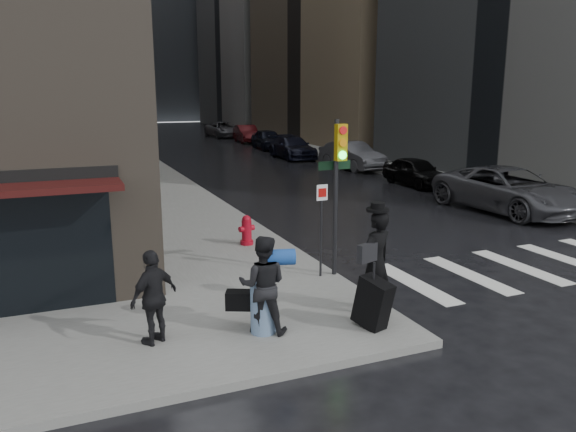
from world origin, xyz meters
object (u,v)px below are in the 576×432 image
object	(u,v)px
man_jeans	(262,285)
parked_car_6	(223,129)
parked_car_2	(352,156)
parked_car_4	(268,139)
parked_car_0	(509,190)
fire_hydrant	(247,231)
parked_car_5	(247,134)
traffic_light	(336,177)
man_overcoat	(375,269)
man_greycoat	(154,297)
parked_car_1	(416,172)
parked_car_3	(292,147)

from	to	relation	value
man_jeans	parked_car_6	xyz separation A→B (m)	(11.87, 43.50, -0.31)
man_jeans	parked_car_2	xyz separation A→B (m)	(12.29, 19.02, -0.27)
parked_car_4	parked_car_0	bearing A→B (deg)	-85.75
fire_hydrant	parked_car_2	xyz separation A→B (m)	(10.70, 13.38, 0.25)
man_jeans	parked_car_6	bearing A→B (deg)	-80.86
man_jeans	parked_car_5	size ratio (longest dim) A/B	0.40
parked_car_2	parked_car_4	distance (m)	12.25
traffic_light	parked_car_2	distance (m)	19.38
parked_car_0	man_overcoat	bearing A→B (deg)	-148.70
man_jeans	man_greycoat	size ratio (longest dim) A/B	1.08
traffic_light	parked_car_6	size ratio (longest dim) A/B	0.68
traffic_light	parked_car_4	distance (m)	30.43
fire_hydrant	parked_car_4	xyz separation A→B (m)	(10.23, 25.62, 0.23)
parked_car_5	man_overcoat	bearing A→B (deg)	-99.57
parked_car_4	parked_car_1	bearing A→B (deg)	-84.72
parked_car_1	parked_car_5	xyz separation A→B (m)	(-0.14, 24.48, 0.07)
parked_car_5	parked_car_6	world-z (taller)	parked_car_5
parked_car_6	man_overcoat	bearing A→B (deg)	-106.31
parked_car_5	parked_car_2	bearing A→B (deg)	-84.30
man_overcoat	traffic_light	distance (m)	2.80
man_jeans	parked_car_2	bearing A→B (deg)	-98.46
man_greycoat	parked_car_0	bearing A→B (deg)	172.69
man_jeans	traffic_light	xyz separation A→B (m)	(2.61, 2.31, 1.42)
parked_car_0	parked_car_4	size ratio (longest dim) A/B	1.33
parked_car_2	parked_car_5	bearing A→B (deg)	84.81
parked_car_1	parked_car_3	distance (m)	12.29
man_jeans	parked_car_6	distance (m)	45.09
parked_car_2	parked_car_5	size ratio (longest dim) A/B	1.05
fire_hydrant	parked_car_1	size ratio (longest dim) A/B	0.21
man_jeans	parked_car_2	size ratio (longest dim) A/B	0.38
parked_car_4	man_jeans	bearing A→B (deg)	-106.91
man_overcoat	parked_car_6	distance (m)	44.65
fire_hydrant	parked_car_4	distance (m)	27.59
man_overcoat	fire_hydrant	world-z (taller)	man_overcoat
parked_car_6	man_jeans	bearing A→B (deg)	-109.09
traffic_light	parked_car_0	distance (m)	10.54
man_overcoat	parked_car_6	world-z (taller)	man_overcoat
parked_car_3	parked_car_6	size ratio (longest dim) A/B	0.94
man_overcoat	parked_car_2	world-z (taller)	man_overcoat
man_jeans	fire_hydrant	xyz separation A→B (m)	(1.58, 5.64, -0.51)
parked_car_2	man_overcoat	bearing A→B (deg)	-123.39
man_overcoat	parked_car_4	bearing A→B (deg)	-125.52
parked_car_1	parked_car_4	distance (m)	18.37
parked_car_1	parked_car_2	xyz separation A→B (m)	(-0.01, 6.12, 0.11)
fire_hydrant	parked_car_1	bearing A→B (deg)	34.13
parked_car_1	man_overcoat	bearing A→B (deg)	-127.73
traffic_light	parked_car_5	bearing A→B (deg)	73.62
man_greycoat	parked_car_3	xyz separation A→B (m)	(13.05, 24.85, -0.25)
parked_car_4	parked_car_2	bearing A→B (deg)	-84.01
parked_car_4	man_overcoat	bearing A→B (deg)	-103.23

